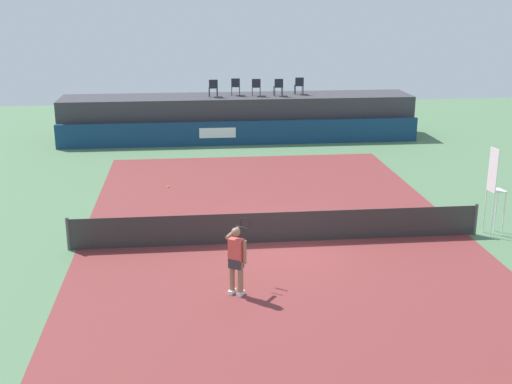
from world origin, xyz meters
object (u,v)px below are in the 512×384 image
(spectator_chair_far_right, at_px, (299,85))
(net_post_near, at_px, (68,234))
(spectator_chair_right, at_px, (278,86))
(umpire_chair, at_px, (494,185))
(spectator_chair_center, at_px, (256,86))
(tennis_player, at_px, (236,258))
(spectator_chair_left, at_px, (236,86))
(net_post_far, at_px, (476,219))
(spectator_chair_far_left, at_px, (213,87))
(tennis_ball, at_px, (168,187))

(spectator_chair_far_right, relative_size, net_post_near, 0.89)
(spectator_chair_right, height_order, umpire_chair, spectator_chair_right)
(spectator_chair_center, bearing_deg, umpire_chair, -69.17)
(umpire_chair, height_order, tennis_player, umpire_chair)
(spectator_chair_left, distance_m, spectator_chair_right, 2.21)
(spectator_chair_far_right, bearing_deg, tennis_player, -104.13)
(spectator_chair_left, height_order, tennis_player, spectator_chair_left)
(umpire_chair, xyz_separation_m, net_post_near, (-12.88, 0.02, -1.09))
(net_post_far, bearing_deg, umpire_chair, -2.08)
(spectator_chair_far_left, xyz_separation_m, umpire_chair, (7.94, -15.02, -1.11))
(spectator_chair_far_left, distance_m, umpire_chair, 17.03)
(net_post_near, xyz_separation_m, tennis_ball, (2.75, 6.27, -0.46))
(spectator_chair_far_right, xyz_separation_m, tennis_ball, (-6.67, -9.14, -2.66))
(spectator_chair_left, bearing_deg, umpire_chair, -66.23)
(tennis_player, bearing_deg, net_post_near, 143.45)
(spectator_chair_far_right, bearing_deg, spectator_chair_far_left, -174.83)
(net_post_near, relative_size, tennis_player, 0.56)
(tennis_ball, bearing_deg, spectator_chair_left, 69.80)
(spectator_chair_right, bearing_deg, net_post_far, -74.59)
(spectator_chair_left, distance_m, net_post_far, 16.75)
(umpire_chair, bearing_deg, spectator_chair_far_left, 117.87)
(spectator_chair_far_left, bearing_deg, spectator_chair_far_right, 5.17)
(spectator_chair_right, distance_m, tennis_player, 18.86)
(spectator_chair_far_right, bearing_deg, net_post_near, -121.44)
(umpire_chair, xyz_separation_m, net_post_far, (-0.48, 0.02, -1.09))
(spectator_chair_right, bearing_deg, tennis_ball, -122.39)
(spectator_chair_center, bearing_deg, tennis_ball, -116.47)
(spectator_chair_right, relative_size, spectator_chair_far_right, 1.00)
(spectator_chair_far_right, xyz_separation_m, umpire_chair, (3.46, -15.43, -1.11))
(spectator_chair_left, distance_m, net_post_near, 16.68)
(spectator_chair_far_left, xyz_separation_m, spectator_chair_left, (1.17, 0.36, 0.00))
(spectator_chair_center, relative_size, net_post_far, 0.89)
(tennis_player, bearing_deg, net_post_far, 24.14)
(spectator_chair_far_right, height_order, umpire_chair, spectator_chair_far_right)
(spectator_chair_far_left, distance_m, tennis_ball, 9.39)
(spectator_chair_right, height_order, net_post_far, spectator_chair_right)
(spectator_chair_left, distance_m, tennis_player, 18.96)
(net_post_near, height_order, tennis_player, tennis_player)
(spectator_chair_far_left, height_order, spectator_chair_left, same)
(spectator_chair_far_left, bearing_deg, net_post_near, -108.21)
(net_post_far, bearing_deg, tennis_player, -155.86)
(spectator_chair_far_left, height_order, tennis_player, spectator_chair_far_left)
(net_post_far, bearing_deg, tennis_ball, 146.99)
(net_post_near, height_order, tennis_ball, net_post_near)
(umpire_chair, bearing_deg, spectator_chair_center, 110.83)
(net_post_far, height_order, tennis_ball, net_post_far)
(spectator_chair_center, distance_m, tennis_ball, 10.19)
(umpire_chair, height_order, net_post_far, umpire_chair)
(net_post_far, xyz_separation_m, tennis_player, (-7.73, -3.46, 0.46))
(spectator_chair_far_right, xyz_separation_m, net_post_near, (-9.42, -15.41, -2.19))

